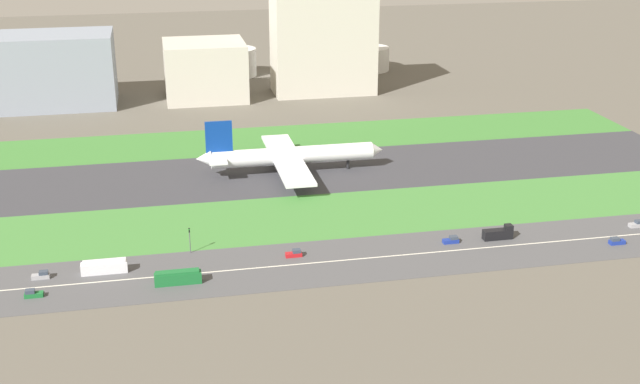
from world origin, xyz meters
The scene contains 23 objects.
ground_plane centered at (0.00, 0.00, 0.00)m, with size 800.00×800.00×0.00m, color #5B564C.
runway centered at (0.00, 0.00, 0.05)m, with size 280.00×46.00×0.10m, color #38383D.
grass_median_north centered at (0.00, 41.00, 0.05)m, with size 280.00×36.00×0.10m, color #3D7A33.
grass_median_south centered at (0.00, -41.00, 0.05)m, with size 280.00×36.00×0.10m, color #427F38.
highway centered at (0.00, -73.00, 0.05)m, with size 280.00×28.00×0.10m, color #4C4C4F.
highway_centerline centered at (0.00, -73.00, 0.11)m, with size 266.00×0.50×0.01m, color silver.
airliner centered at (-5.10, 0.00, 6.23)m, with size 65.00×56.00×19.70m.
truck_0 centered at (43.30, -68.00, 1.67)m, with size 8.40×2.50×4.00m.
car_2 centered at (-80.66, -78.00, 0.92)m, with size 4.40×1.80×2.00m.
car_3 centered at (29.42, -68.00, 0.92)m, with size 4.40×1.80×2.00m.
car_4 centered at (73.87, -78.00, 0.92)m, with size 4.40×1.80×2.00m.
car_1 centered at (-14.86, -68.00, 0.92)m, with size 4.40×1.80×2.00m.
bus_0 centered at (-46.04, -78.00, 1.82)m, with size 11.60×2.50×3.50m.
car_0 centered at (-79.73, -68.00, 0.92)m, with size 4.40×1.80×2.00m.
bus_1 centered at (-64.21, -68.00, 1.82)m, with size 11.60×2.50×3.50m.
car_5 centered at (86.35, -68.00, 0.92)m, with size 4.40×1.80×2.00m.
traffic_light centered at (-41.98, -60.01, 4.29)m, with size 0.36×0.50×7.20m.
terminal_building centered at (-90.00, 114.00, 16.08)m, with size 49.54×34.53×32.17m, color gray.
hangar_building centered at (-24.73, 114.00, 13.11)m, with size 36.76×34.79×26.21m, color beige.
office_tower centered at (31.19, 114.00, 27.08)m, with size 47.42×24.89×54.16m, color beige.
fuel_tank_west centered at (-6.27, 159.00, 7.15)m, with size 22.25×22.25×14.31m, color silver.
fuel_tank_centre centered at (26.71, 159.00, 8.07)m, with size 25.60×25.60×16.13m, color silver.
fuel_tank_east centered at (64.76, 159.00, 6.15)m, with size 23.83×23.83×12.31m, color silver.
Camera 1 is at (-48.60, -265.32, 93.10)m, focal length 46.17 mm.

